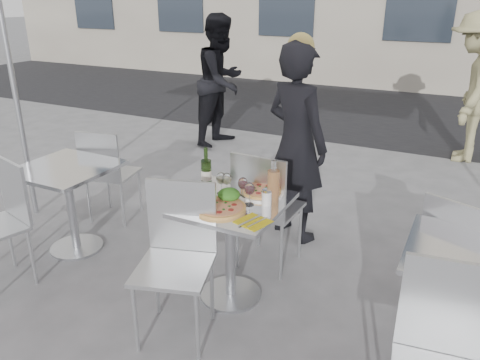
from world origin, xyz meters
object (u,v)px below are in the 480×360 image
at_px(side_table_right, 471,287).
at_px(wineglass_red_b, 250,189).
at_px(chair_far, 264,202).
at_px(woman_diner, 296,144).
at_px(wine_bottle, 206,172).
at_px(salad_plate, 229,196).
at_px(wineglass_white_b, 227,180).
at_px(chair_near, 178,247).
at_px(pedestrian_b, 472,88).
at_px(wineglass_white_a, 221,179).
at_px(side_chair_rnear, 447,355).
at_px(pizza_far, 261,191).
at_px(side_chair_lfar, 106,168).
at_px(wineglass_red_a, 243,184).
at_px(side_chair_lnear, 2,214).
at_px(side_table_left, 69,191).
at_px(pedestrian_a, 222,81).
at_px(main_table, 230,229).
at_px(sugar_shaker, 267,197).
at_px(napkin_right, 253,222).
at_px(side_chair_rfar, 456,249).
at_px(napkin_left, 184,206).
at_px(pizza_near, 220,208).
at_px(carafe, 273,185).

height_order(side_table_right, wineglass_red_b, wineglass_red_b).
height_order(chair_far, woman_diner, woman_diner).
xyz_separation_m(chair_far, wine_bottle, (-0.32, -0.30, 0.29)).
xyz_separation_m(salad_plate, wineglass_white_b, (-0.06, 0.09, 0.07)).
height_order(chair_near, woman_diner, woman_diner).
relative_size(pedestrian_b, wineglass_white_a, 11.93).
xyz_separation_m(side_chair_rnear, pizza_far, (-1.30, 0.89, 0.18)).
bearing_deg(woman_diner, side_chair_rnear, 150.35).
height_order(side_table_right, side_chair_rnear, side_chair_rnear).
bearing_deg(pizza_far, salad_plate, -124.05).
distance_m(side_chair_lfar, wineglass_white_a, 1.58).
distance_m(wineglass_red_a, wineglass_red_b, 0.10).
distance_m(chair_near, side_chair_lnear, 1.44).
height_order(side_table_left, woman_diner, woman_diner).
height_order(pizza_far, wineglass_red_a, wineglass_red_a).
distance_m(side_chair_lnear, pedestrian_a, 3.86).
xyz_separation_m(side_chair_lfar, wineglass_white_a, (1.48, -0.46, 0.32)).
height_order(main_table, side_table_right, same).
distance_m(pedestrian_b, wineglass_red_b, 4.23).
xyz_separation_m(side_chair_lfar, pizza_far, (1.72, -0.34, 0.23)).
height_order(pedestrian_b, wineglass_white_a, pedestrian_b).
xyz_separation_m(chair_far, sugar_shaker, (0.18, -0.39, 0.23)).
bearing_deg(pedestrian_b, pedestrian_a, -75.80).
bearing_deg(chair_near, pedestrian_a, 98.03).
xyz_separation_m(chair_far, wineglass_red_b, (0.09, -0.44, 0.28)).
xyz_separation_m(pedestrian_a, napkin_right, (2.14, -3.48, -0.15)).
bearing_deg(sugar_shaker, side_chair_lnear, -160.91).
relative_size(side_chair_lnear, salad_plate, 4.25).
bearing_deg(pedestrian_b, side_chair_rnear, 1.38).
height_order(side_chair_lfar, side_chair_rfar, side_chair_lfar).
relative_size(side_chair_rfar, pizza_far, 2.77).
relative_size(side_chair_rfar, pedestrian_b, 0.47).
distance_m(chair_near, side_chair_rnear, 1.59).
distance_m(woman_diner, napkin_right, 1.32).
relative_size(woman_diner, pedestrian_b, 0.91).
height_order(side_table_left, side_chair_rfar, side_chair_rfar).
height_order(napkin_left, napkin_right, same).
relative_size(chair_far, side_chair_rfar, 1.10).
bearing_deg(pizza_near, woman_diner, 87.43).
height_order(chair_near, side_chair_lnear, chair_near).
xyz_separation_m(woman_diner, carafe, (0.20, -0.97, 0.01)).
bearing_deg(side_chair_rnear, wine_bottle, 146.87).
bearing_deg(chair_near, carafe, 36.90).
distance_m(side_chair_lfar, pedestrian_b, 4.58).
relative_size(side_chair_lfar, pizza_far, 2.84).
height_order(wine_bottle, wineglass_red_b, wine_bottle).
relative_size(salad_plate, napkin_right, 0.98).
bearing_deg(side_chair_lnear, pizza_far, 39.49).
bearing_deg(wineglass_white_a, napkin_left, -111.86).
bearing_deg(pedestrian_b, side_chair_lfar, -39.45).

